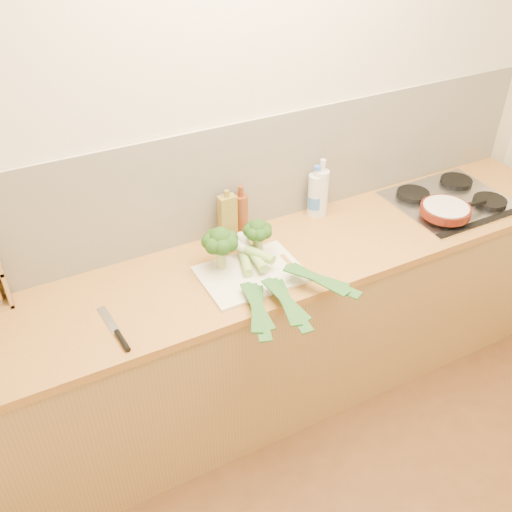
{
  "coord_description": "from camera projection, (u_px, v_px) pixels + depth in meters",
  "views": [
    {
      "loc": [
        -1.06,
        -0.6,
        2.42
      ],
      "look_at": [
        -0.17,
        1.1,
        1.02
      ],
      "focal_mm": 40.0,
      "sensor_mm": 36.0,
      "label": 1
    }
  ],
  "objects": [
    {
      "name": "room_shell",
      "position": [
        250.0,
        176.0,
        2.63
      ],
      "size": [
        3.5,
        3.5,
        3.5
      ],
      "color": "beige",
      "rests_on": "ground"
    },
    {
      "name": "counter",
      "position": [
        277.0,
        328.0,
        2.85
      ],
      "size": [
        3.2,
        0.62,
        0.9
      ],
      "color": "#A58044",
      "rests_on": "ground"
    },
    {
      "name": "gas_hob",
      "position": [
        451.0,
        200.0,
        2.95
      ],
      "size": [
        0.58,
        0.5,
        0.04
      ],
      "color": "silver",
      "rests_on": "counter"
    },
    {
      "name": "chopping_board",
      "position": [
        251.0,
        274.0,
        2.46
      ],
      "size": [
        0.44,
        0.33,
        0.01
      ],
      "primitive_type": "cube",
      "rotation": [
        0.0,
        0.0,
        0.01
      ],
      "color": "white",
      "rests_on": "counter"
    },
    {
      "name": "broccoli_left",
      "position": [
        220.0,
        241.0,
        2.41
      ],
      "size": [
        0.16,
        0.16,
        0.2
      ],
      "color": "#94A35F",
      "rests_on": "chopping_board"
    },
    {
      "name": "broccoli_right",
      "position": [
        258.0,
        231.0,
        2.49
      ],
      "size": [
        0.13,
        0.13,
        0.18
      ],
      "color": "#94A35F",
      "rests_on": "chopping_board"
    },
    {
      "name": "leek_front",
      "position": [
        249.0,
        273.0,
        2.41
      ],
      "size": [
        0.26,
        0.66,
        0.04
      ],
      "rotation": [
        0.0,
        0.0,
        -0.31
      ],
      "color": "white",
      "rests_on": "chopping_board"
    },
    {
      "name": "leek_mid",
      "position": [
        263.0,
        268.0,
        2.41
      ],
      "size": [
        0.13,
        0.7,
        0.04
      ],
      "rotation": [
        0.0,
        0.0,
        -0.09
      ],
      "color": "white",
      "rests_on": "chopping_board"
    },
    {
      "name": "leek_back",
      "position": [
        275.0,
        261.0,
        2.43
      ],
      "size": [
        0.34,
        0.61,
        0.04
      ],
      "rotation": [
        0.0,
        0.0,
        0.47
      ],
      "color": "white",
      "rests_on": "chopping_board"
    },
    {
      "name": "chefs_knife",
      "position": [
        119.0,
        335.0,
        2.15
      ],
      "size": [
        0.05,
        0.29,
        0.02
      ],
      "rotation": [
        0.0,
        0.0,
        0.09
      ],
      "color": "silver",
      "rests_on": "counter"
    },
    {
      "name": "skillet",
      "position": [
        446.0,
        210.0,
        2.79
      ],
      "size": [
        0.36,
        0.25,
        0.04
      ],
      "rotation": [
        0.0,
        0.0,
        -0.11
      ],
      "color": "#4E160D",
      "rests_on": "gas_hob"
    },
    {
      "name": "oil_tin",
      "position": [
        228.0,
        218.0,
        2.61
      ],
      "size": [
        0.08,
        0.05,
        0.26
      ],
      "color": "olive",
      "rests_on": "counter"
    },
    {
      "name": "glass_bottle",
      "position": [
        321.0,
        192.0,
        2.79
      ],
      "size": [
        0.07,
        0.07,
        0.3
      ],
      "color": "silver",
      "rests_on": "counter"
    },
    {
      "name": "amber_bottle",
      "position": [
        241.0,
        214.0,
        2.66
      ],
      "size": [
        0.06,
        0.06,
        0.26
      ],
      "color": "brown",
      "rests_on": "counter"
    },
    {
      "name": "water_bottle",
      "position": [
        315.0,
        196.0,
        2.8
      ],
      "size": [
        0.08,
        0.08,
        0.25
      ],
      "color": "silver",
      "rests_on": "counter"
    }
  ]
}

